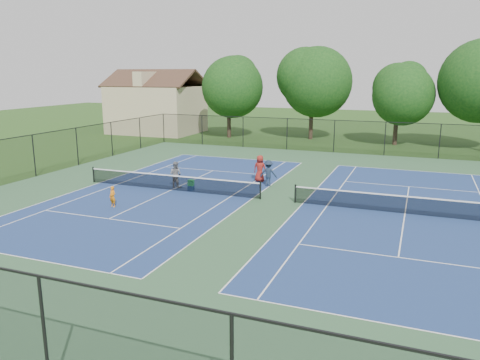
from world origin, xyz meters
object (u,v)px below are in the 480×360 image
at_px(tree_back_b, 312,79).
at_px(ball_crate, 191,188).
at_px(tree_back_a, 229,84).
at_px(child_player, 113,197).
at_px(bystander_b, 268,173).
at_px(tree_back_c, 398,91).
at_px(clapboard_house, 157,107).
at_px(bystander_c, 260,169).
at_px(instructor, 176,174).
at_px(ball_hopper, 191,183).

height_order(tree_back_b, ball_crate, tree_back_b).
bearing_deg(tree_back_a, child_player, -80.31).
distance_m(bystander_b, ball_crate, 5.13).
distance_m(tree_back_c, clapboard_house, 28.10).
xyz_separation_m(clapboard_house, ball_crate, (17.20, -24.60, -2.94)).
distance_m(tree_back_a, tree_back_b, 9.24).
height_order(tree_back_a, tree_back_c, tree_back_a).
height_order(bystander_b, bystander_c, bystander_c).
height_order(clapboard_house, bystander_b, clapboard_house).
relative_size(tree_back_a, child_player, 7.79).
bearing_deg(tree_back_b, instructor, -97.01).
xyz_separation_m(tree_back_b, clapboard_house, (-19.00, -1.00, -3.50)).
bearing_deg(tree_back_c, bystander_c, -110.00).
bearing_deg(tree_back_b, tree_back_c, -6.34).
distance_m(tree_back_c, child_player, 32.64).
height_order(tree_back_a, ball_crate, tree_back_a).
bearing_deg(bystander_b, tree_back_a, -69.19).
height_order(child_player, ball_hopper, child_player).
xyz_separation_m(tree_back_c, bystander_b, (-6.62, -21.70, -4.62)).
bearing_deg(bystander_b, instructor, 16.55).
xyz_separation_m(bystander_b, ball_crate, (-4.18, -2.90, -0.70)).
bearing_deg(tree_back_b, ball_hopper, -94.03).
distance_m(tree_back_a, tree_back_c, 18.04).
distance_m(child_player, bystander_b, 10.14).
relative_size(tree_back_c, ball_crate, 23.56).
bearing_deg(bystander_b, tree_back_c, -114.95).
relative_size(tree_back_a, instructor, 5.39).
bearing_deg(child_player, ball_crate, 76.41).
height_order(instructor, ball_crate, instructor).
bearing_deg(tree_back_c, tree_back_b, 173.66).
distance_m(clapboard_house, bystander_c, 29.20).
relative_size(tree_back_b, tree_back_c, 1.19).
height_order(tree_back_b, instructor, tree_back_b).
xyz_separation_m(tree_back_a, bystander_b, (11.38, -20.70, -5.18)).
height_order(tree_back_a, bystander_b, tree_back_a).
distance_m(tree_back_b, bystander_c, 22.50).
xyz_separation_m(child_player, ball_hopper, (2.33, 4.87, -0.09)).
bearing_deg(child_player, tree_back_a, 111.69).
bearing_deg(child_player, tree_back_c, 77.98).
height_order(child_player, ball_crate, child_player).
bearing_deg(tree_back_c, tree_back_a, -176.82).
distance_m(tree_back_a, bystander_b, 24.18).
bearing_deg(ball_hopper, bystander_c, 49.94).
distance_m(instructor, ball_hopper, 1.40).
bearing_deg(tree_back_b, ball_crate, -94.03).
height_order(tree_back_a, instructor, tree_back_a).
xyz_separation_m(tree_back_a, tree_back_c, (18.00, 1.00, -0.56)).
bearing_deg(clapboard_house, ball_hopper, -55.05).
height_order(tree_back_c, bystander_b, tree_back_c).
distance_m(child_player, ball_crate, 5.42).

